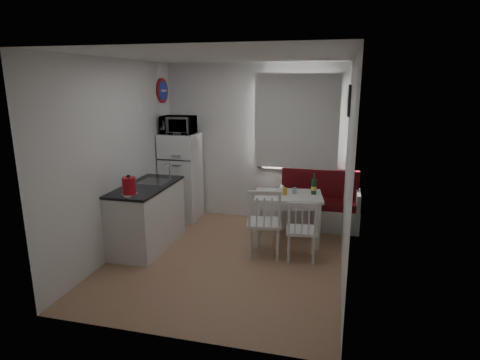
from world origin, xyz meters
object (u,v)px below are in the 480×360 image
at_px(dining_table, 288,200).
at_px(wine_bottle, 314,184).
at_px(chair_right, 301,224).
at_px(kettle, 129,186).
at_px(microwave, 178,125).
at_px(bench, 318,209).
at_px(chair_left, 263,216).
at_px(fridge, 181,177).
at_px(kitchen_counter, 148,216).

distance_m(dining_table, wine_bottle, 0.43).
bearing_deg(chair_right, kettle, -172.53).
distance_m(microwave, kettle, 1.82).
relative_size(bench, chair_left, 2.47).
bearing_deg(fridge, microwave, -90.00).
bearing_deg(chair_left, bench, 53.90).
distance_m(bench, microwave, 2.64).
distance_m(kitchen_counter, fridge, 1.27).
bearing_deg(microwave, kettle, -89.01).
distance_m(kitchen_counter, microwave, 1.66).
xyz_separation_m(chair_left, wine_bottle, (0.60, 0.77, 0.28)).
distance_m(kitchen_counter, chair_right, 2.16).
bearing_deg(kettle, wine_bottle, 30.33).
distance_m(bench, dining_table, 0.87).
bearing_deg(chair_left, chair_right, -9.09).
relative_size(bench, fridge, 0.88).
xyz_separation_m(bench, microwave, (-2.29, -0.16, 1.30)).
height_order(kitchen_counter, fridge, fridge).
xyz_separation_m(kitchen_counter, kettle, (0.05, -0.54, 0.58)).
bearing_deg(kettle, dining_table, 32.67).
bearing_deg(kitchen_counter, microwave, 89.06).
relative_size(chair_left, chair_right, 1.17).
height_order(microwave, wine_bottle, microwave).
bearing_deg(kitchen_counter, chair_left, -0.34).
relative_size(dining_table, chair_right, 2.33).
bearing_deg(chair_left, microwave, 133.19).
xyz_separation_m(fridge, microwave, (0.00, -0.05, 0.88)).
height_order(chair_right, microwave, microwave).
bearing_deg(chair_right, dining_table, 104.03).
height_order(kitchen_counter, dining_table, kitchen_counter).
relative_size(fridge, microwave, 2.79).
bearing_deg(wine_bottle, chair_left, -127.97).
height_order(dining_table, fridge, fridge).
bearing_deg(bench, wine_bottle, -94.94).
relative_size(kitchen_counter, wine_bottle, 4.37).
xyz_separation_m(kitchen_counter, chair_right, (2.16, 0.00, 0.06)).
height_order(kitchen_counter, wine_bottle, kitchen_counter).
distance_m(bench, chair_right, 1.38).
bearing_deg(wine_bottle, kettle, -149.67).
height_order(dining_table, kettle, kettle).
relative_size(bench, wine_bottle, 4.28).
bearing_deg(dining_table, bench, 51.99).
bearing_deg(wine_bottle, bench, 85.06).
relative_size(fridge, kettle, 5.45).
bearing_deg(kettle, chair_left, 18.06).
bearing_deg(kettle, bench, 39.85).
xyz_separation_m(bench, kettle, (-2.26, -1.89, 0.73)).
xyz_separation_m(dining_table, kettle, (-1.86, -1.19, 0.40)).
relative_size(chair_left, wine_bottle, 1.73).
distance_m(kitchen_counter, dining_table, 2.03).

